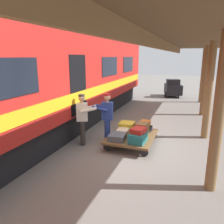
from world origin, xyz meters
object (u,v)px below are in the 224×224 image
Objects in this scene: suitcase_black_hardshell at (145,129)px; suitcase_yellow_case at (127,126)px; suitcase_orange_carryall at (144,124)px; suitcase_teal_softside at (138,138)px; luggage_cart at (132,137)px; suitcase_slate_roller at (117,137)px; suitcase_cream_canvas at (122,132)px; train_car at (41,80)px; suitcase_red_plastic at (139,130)px; baggage_tug at (173,88)px; suitcase_olive_duffel at (142,133)px; suitcase_brown_leather at (142,127)px; porter_in_overalls at (107,116)px; porter_by_door at (83,118)px.

suitcase_yellow_case is (0.66, 0.00, 0.04)m from suitcase_black_hardshell.
suitcase_teal_softside is at bearing 92.09° from suitcase_orange_carryall.
suitcase_orange_carryall reaches higher than luggage_cart.
suitcase_cream_canvas is (0.00, -0.53, -0.01)m from suitcase_slate_roller.
suitcase_red_plastic is (-3.69, 0.32, -1.36)m from train_car.
suitcase_black_hardshell is at bearing 89.37° from baggage_tug.
suitcase_brown_leather is at bearing -165.88° from suitcase_olive_duffel.
suitcase_yellow_case is 0.95m from porter_in_overalls.
suitcase_orange_carryall reaches higher than suitcase_yellow_case.
suitcase_cream_canvas is 0.89m from suitcase_red_plastic.
suitcase_black_hardshell is at bearing -151.08° from porter_by_door.
suitcase_orange_carryall is at bearing -168.43° from train_car.
train_car reaches higher than suitcase_yellow_case.
suitcase_yellow_case is 0.31× the size of porter_in_overalls.
suitcase_olive_duffel is 1.00× the size of suitcase_red_plastic.
porter_in_overalls is (1.19, 0.63, 0.51)m from suitcase_black_hardshell.
luggage_cart is 0.65m from suitcase_yellow_case.
baggage_tug is (-0.77, -9.99, 0.22)m from suitcase_cream_canvas.
suitcase_black_hardshell is 0.96× the size of suitcase_cream_canvas.
suitcase_yellow_case is (0.66, -0.53, 0.02)m from suitcase_olive_duffel.
suitcase_black_hardshell is 1.44m from porter_in_overalls.
luggage_cart is at bearing 62.79° from suitcase_orange_carryall.
suitcase_olive_duffel is (0.00, -0.53, -0.03)m from suitcase_teal_softside.
luggage_cart is at bearing -176.94° from train_car.
suitcase_brown_leather reaches higher than suitcase_slate_roller.
train_car is 3.49m from suitcase_yellow_case.
suitcase_olive_duffel is 0.27× the size of porter_in_overalls.
suitcase_red_plastic is at bearing -105.05° from suitcase_teal_softside.
baggage_tug is at bearing -100.72° from porter_by_door.
suitcase_teal_softside is at bearing 89.13° from suitcase_brown_leather.
porter_by_door reaches higher than suitcase_cream_canvas.
porter_in_overalls is 0.89× the size of baggage_tug.
train_car reaches higher than baggage_tug.
suitcase_slate_roller is 10.54m from baggage_tug.
suitcase_orange_carryall is at bearing -85.97° from suitcase_olive_duffel.
suitcase_cream_canvas is at bearing -176.61° from train_car.
porter_by_door is at bearing 15.22° from suitcase_olive_duffel.
suitcase_red_plastic is (-0.01, 1.03, 0.28)m from suitcase_black_hardshell.
suitcase_yellow_case is 0.31× the size of porter_by_door.
train_car is 34.00× the size of suitcase_black_hardshell.
train_car is 4.09m from suitcase_black_hardshell.
suitcase_cream_canvas is 0.31× the size of porter_in_overalls.
porter_by_door reaches higher than suitcase_yellow_case.
luggage_cart is at bearing -161.73° from porter_by_door.
suitcase_olive_duffel is 0.27× the size of porter_by_door.
baggage_tug is (-0.10, -9.99, 0.19)m from suitcase_olive_duffel.
suitcase_red_plastic is (-0.05, 1.07, 0.09)m from suitcase_orange_carryall.
porter_by_door is at bearing 169.50° from train_car.
train_car is 29.87× the size of suitcase_slate_roller.
suitcase_brown_leather is (-0.01, -0.00, 0.23)m from suitcase_olive_duffel.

